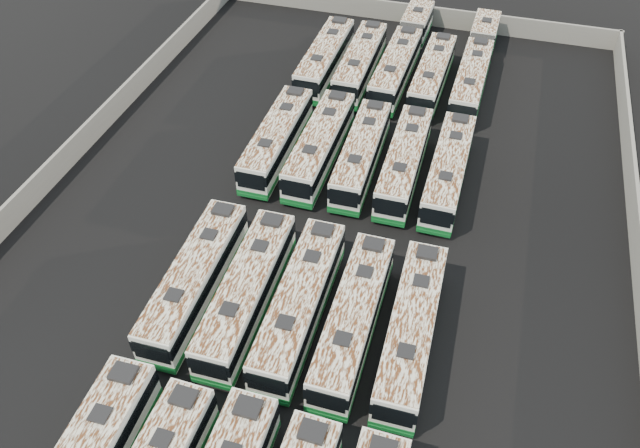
% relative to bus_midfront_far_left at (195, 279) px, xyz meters
% --- Properties ---
extents(ground, '(140.00, 140.00, 0.00)m').
position_rel_bus_midfront_far_left_xyz_m(ground, '(6.04, 7.77, -1.80)').
color(ground, black).
rests_on(ground, ground).
extents(perimeter_wall, '(45.20, 73.20, 2.20)m').
position_rel_bus_midfront_far_left_xyz_m(perimeter_wall, '(6.04, 7.77, -0.70)').
color(perimeter_wall, slate).
rests_on(perimeter_wall, ground).
extents(bus_midfront_far_left, '(2.87, 12.56, 3.53)m').
position_rel_bus_midfront_far_left_xyz_m(bus_midfront_far_left, '(0.00, 0.00, 0.00)').
color(bus_midfront_far_left, white).
rests_on(bus_midfront_far_left, ground).
extents(bus_midfront_left, '(2.89, 12.61, 3.54)m').
position_rel_bus_midfront_far_left_xyz_m(bus_midfront_left, '(3.65, -0.05, 0.01)').
color(bus_midfront_left, white).
rests_on(bus_midfront_left, ground).
extents(bus_midfront_center, '(2.80, 12.66, 3.56)m').
position_rel_bus_midfront_far_left_xyz_m(bus_midfront_center, '(7.21, -0.00, 0.02)').
color(bus_midfront_center, white).
rests_on(bus_midfront_center, ground).
extents(bus_midfront_right, '(2.63, 12.34, 3.48)m').
position_rel_bus_midfront_far_left_xyz_m(bus_midfront_right, '(10.76, -0.17, -0.03)').
color(bus_midfront_right, white).
rests_on(bus_midfront_right, ground).
extents(bus_midfront_far_right, '(2.85, 12.45, 3.50)m').
position_rel_bus_midfront_far_left_xyz_m(bus_midfront_far_right, '(14.36, 0.04, -0.01)').
color(bus_midfront_far_right, white).
rests_on(bus_midfront_far_right, ground).
extents(bus_midback_far_left, '(2.71, 12.32, 3.47)m').
position_rel_bus_midfront_far_left_xyz_m(bus_midback_far_left, '(-0.07, 16.20, -0.03)').
color(bus_midback_far_left, white).
rests_on(bus_midback_far_left, ground).
extents(bus_midback_left, '(2.72, 12.58, 3.54)m').
position_rel_bus_midfront_far_left_xyz_m(bus_midback_left, '(3.63, 16.36, 0.01)').
color(bus_midback_left, white).
rests_on(bus_midback_left, ground).
extents(bus_midback_center, '(2.79, 12.11, 3.40)m').
position_rel_bus_midfront_far_left_xyz_m(bus_midback_center, '(7.18, 16.27, -0.07)').
color(bus_midback_center, white).
rests_on(bus_midback_center, ground).
extents(bus_midback_right, '(2.70, 12.23, 3.44)m').
position_rel_bus_midfront_far_left_xyz_m(bus_midback_right, '(10.74, 16.26, -0.04)').
color(bus_midback_right, white).
rests_on(bus_midback_right, ground).
extents(bus_midback_far_right, '(2.69, 12.28, 3.46)m').
position_rel_bus_midfront_far_left_xyz_m(bus_midback_far_right, '(14.28, 16.20, -0.04)').
color(bus_midback_far_right, white).
rests_on(bus_midback_far_right, ground).
extents(bus_back_far_left, '(2.68, 12.63, 3.56)m').
position_rel_bus_midfront_far_left_xyz_m(bus_back_far_left, '(0.02, 30.19, 0.02)').
color(bus_back_far_left, white).
rests_on(bus_back_far_left, ground).
extents(bus_back_left, '(2.74, 12.53, 3.53)m').
position_rel_bus_midfront_far_left_xyz_m(bus_back_left, '(3.56, 30.35, 0.00)').
color(bus_back_left, white).
rests_on(bus_back_left, ground).
extents(bus_back_center, '(3.07, 19.37, 3.50)m').
position_rel_bus_midfront_far_left_xyz_m(bus_back_center, '(7.19, 33.61, -0.01)').
color(bus_back_center, white).
rests_on(bus_back_center, ground).
extents(bus_back_right, '(2.86, 12.12, 3.40)m').
position_rel_bus_midfront_far_left_xyz_m(bus_back_right, '(10.68, 30.29, -0.06)').
color(bus_back_right, white).
rests_on(bus_back_right, ground).
extents(bus_back_far_right, '(2.98, 19.01, 3.44)m').
position_rel_bus_midfront_far_left_xyz_m(bus_back_far_right, '(14.47, 33.48, -0.05)').
color(bus_back_far_right, white).
rests_on(bus_back_far_right, ground).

